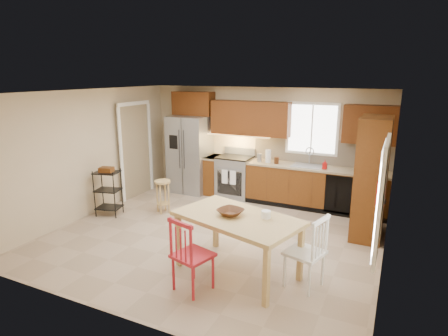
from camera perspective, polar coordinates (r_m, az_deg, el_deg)
The scene contains 33 objects.
floor at distance 6.73m, azimuth -1.57°, elevation -10.29°, with size 5.50×5.50×0.00m, color tan.
ceiling at distance 6.13m, azimuth -1.73°, elevation 11.49°, with size 5.50×5.00×0.02m, color silver.
wall_back at distance 8.57m, azimuth 5.95°, elevation 3.79°, with size 5.50×0.02×2.50m, color #CCB793.
wall_front at distance 4.34m, azimuth -16.86°, elevation -7.25°, with size 5.50×0.02×2.50m, color #CCB793.
wall_left at distance 7.92m, azimuth -19.71°, elevation 2.16°, with size 0.02×5.00×2.50m, color #CCB793.
wall_right at distance 5.67m, azimuth 24.02°, elevation -2.83°, with size 0.02×5.00×2.50m, color #CCB793.
refrigerator at distance 9.00m, azimuth -5.18°, elevation 2.11°, with size 0.92×0.75×1.82m, color gray.
range_stove at distance 8.65m, azimuth 1.68°, elevation -1.41°, with size 0.76×0.63×0.92m, color gray.
base_cabinet_narrow at distance 8.90m, azimuth -1.53°, elevation -1.04°, with size 0.30×0.60×0.90m, color brown.
base_cabinet_run at distance 8.14m, azimuth 13.69°, elevation -2.90°, with size 2.92×0.60×0.90m, color brown.
dishwasher at distance 7.79m, azimuth 17.28°, elevation -3.94°, with size 0.60×0.02×0.78m, color black.
backsplash at distance 8.24m, azimuth 14.39°, elevation 2.46°, with size 2.92×0.03×0.55m, color beige.
upper_over_fridge at distance 9.00m, azimuth -4.70°, elevation 9.78°, with size 1.00×0.35×0.55m, color #612B10.
upper_left_block at distance 8.40m, azimuth 4.03°, elevation 7.59°, with size 1.80×0.35×0.75m, color #612B10.
upper_right_block at distance 7.86m, azimuth 21.36°, elevation 6.19°, with size 1.00×0.35×0.75m, color #612B10.
window_back at distance 8.19m, azimuth 13.28°, elevation 5.84°, with size 1.12×0.04×1.12m, color white.
sink at distance 8.07m, azimuth 12.54°, elevation 0.04°, with size 0.62×0.46×0.16m, color gray.
undercab_glow at distance 8.55m, azimuth 2.04°, elevation 5.06°, with size 1.60×0.30×0.01m, color #FFBF66.
soap_bottle at distance 7.87m, azimuth 15.12°, elevation 0.54°, with size 0.09×0.09×0.19m, color #B80E0C.
paper_towel at distance 8.20m, azimuth 6.74°, elevation 1.80°, with size 0.12×0.12×0.28m, color white.
canister_steel at distance 8.28m, azimuth 5.42°, elevation 1.60°, with size 0.11×0.11×0.18m, color gray.
canister_wood at distance 8.13m, azimuth 7.99°, elevation 1.14°, with size 0.10×0.10×0.14m, color #492613.
pantry at distance 6.89m, azimuth 21.54°, elevation -1.44°, with size 0.50×0.95×2.10m, color brown.
fire_extinguisher at distance 5.86m, azimuth 22.75°, elevation -3.71°, with size 0.12×0.12×0.36m, color #B80E0C.
window_right at distance 4.51m, azimuth 22.91°, elevation -4.25°, with size 0.04×1.02×1.32m, color white.
doorway at distance 8.85m, azimuth -13.34°, elevation 2.49°, with size 0.04×0.95×2.10m, color #8C7A59.
dining_table at distance 5.43m, azimuth 2.02°, elevation -11.65°, with size 1.73×0.98×0.85m, color tan, non-canonical shape.
chair_red at distance 5.01m, azimuth -4.77°, elevation -12.92°, with size 0.48×0.48×1.02m, color #AE1A25, non-canonical shape.
chair_white at distance 5.18m, azimuth 12.19°, elevation -12.28°, with size 0.48×0.48×1.02m, color white, non-canonical shape.
table_bowl at distance 5.30m, azimuth 0.98°, elevation -7.22°, with size 0.35×0.35×0.09m, color #492613.
table_jar at distance 5.21m, azimuth 6.41°, elevation -7.28°, with size 0.14×0.14×0.16m, color white.
bar_stool at distance 7.79m, azimuth -9.29°, elevation -4.32°, with size 0.33×0.33×0.68m, color tan, non-canonical shape.
utility_cart at distance 7.87m, azimuth -17.23°, elevation -3.58°, with size 0.47×0.37×0.94m, color black, non-canonical shape.
Camera 1 is at (2.78, -5.46, 2.79)m, focal length 30.00 mm.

